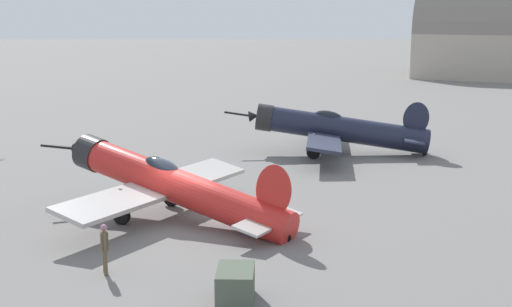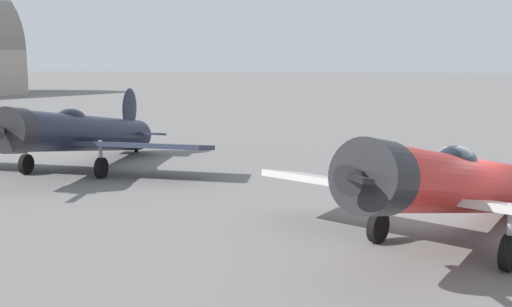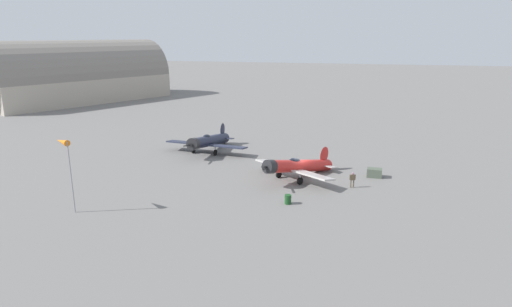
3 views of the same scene
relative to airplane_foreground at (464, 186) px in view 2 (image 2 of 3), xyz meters
The scene contains 3 objects.
ground_plane 1.53m from the airplane_foreground, 122.61° to the right, with size 400.00×400.00×0.00m, color slate.
airplane_foreground is the anchor object (origin of this frame).
airplane_mid_apron 15.88m from the airplane_foreground, 31.43° to the right, with size 11.52×12.12×3.23m.
Camera 2 is at (3.15, 15.93, 4.50)m, focal length 43.93 mm.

